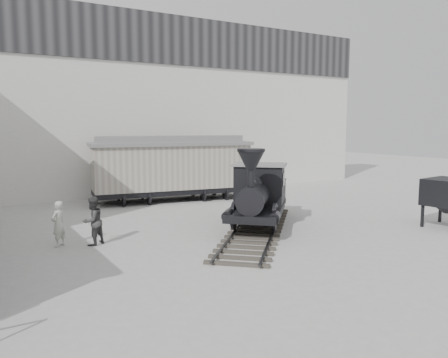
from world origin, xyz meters
TOP-DOWN VIEW (x-y plane):
  - ground at (0.00, 0.00)m, footprint 90.00×90.00m
  - north_wall at (0.00, 14.98)m, footprint 34.00×2.51m
  - locomotive at (1.27, 3.10)m, footprint 7.77×8.39m
  - boxcar at (0.82, 11.18)m, footprint 9.30×4.02m
  - visitor_a at (-6.47, 4.17)m, footprint 0.70×0.68m
  - visitor_b at (-5.37, 3.78)m, footprint 1.06×1.00m
  - coal_hopper at (8.18, -0.77)m, footprint 2.07×1.78m

SIDE VIEW (x-z plane):
  - ground at x=0.00m, z-range 0.00..0.00m
  - visitor_a at x=-6.47m, z-range 0.00..1.62m
  - visitor_b at x=-5.37m, z-range 0.00..1.74m
  - locomotive at x=1.27m, z-range -0.43..2.89m
  - coal_hopper at x=8.18m, z-range 0.31..2.35m
  - boxcar at x=0.82m, z-range 0.09..3.78m
  - north_wall at x=0.00m, z-range 0.05..11.05m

